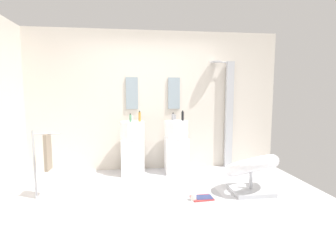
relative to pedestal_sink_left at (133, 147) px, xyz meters
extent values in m
cube|color=silver|center=(0.39, -1.27, -0.51)|extent=(4.80, 3.60, 0.04)
cube|color=beige|center=(0.39, 0.38, 0.81)|extent=(4.80, 0.10, 2.60)
cube|color=white|center=(0.00, 0.00, -0.17)|extent=(0.40, 0.40, 0.65)
cylinder|color=white|center=(0.00, 0.00, 0.31)|extent=(0.42, 0.42, 0.31)
cylinder|color=#B7BABF|center=(0.00, 0.12, 0.52)|extent=(0.02, 0.02, 0.10)
cube|color=white|center=(0.79, 0.00, -0.17)|extent=(0.40, 0.40, 0.65)
cylinder|color=white|center=(0.79, 0.00, 0.31)|extent=(0.42, 0.42, 0.31)
cylinder|color=#B7BABF|center=(0.79, 0.12, 0.52)|extent=(0.02, 0.02, 0.10)
cube|color=#8C9EA8|center=(0.00, 0.31, 0.96)|extent=(0.22, 0.03, 0.59)
cube|color=#8C9EA8|center=(0.79, 0.31, 0.96)|extent=(0.22, 0.03, 0.59)
cube|color=#B7BABF|center=(1.86, 0.26, 0.53)|extent=(0.14, 0.08, 2.05)
cylinder|color=#B7BABF|center=(1.71, 0.24, 1.54)|extent=(0.30, 0.02, 0.02)
cylinder|color=#B7BABF|center=(1.56, 0.21, 1.54)|extent=(0.24, 0.24, 0.02)
cube|color=#B7BABF|center=(1.71, -1.14, -0.46)|extent=(0.56, 0.50, 0.06)
cylinder|color=#B7BABF|center=(1.71, -1.14, -0.29)|extent=(0.05, 0.05, 0.34)
torus|color=white|center=(1.71, -1.14, -0.09)|extent=(1.02, 1.02, 0.49)
cylinder|color=#B7BABF|center=(-1.32, -0.99, -0.02)|extent=(0.03, 0.03, 0.95)
cylinder|color=#B7BABF|center=(-1.14, -0.99, 0.41)|extent=(0.36, 0.02, 0.02)
cube|color=gray|center=(-1.14, -0.99, 0.16)|extent=(0.04, 0.22, 0.50)
cube|color=#B2B2B7|center=(0.75, -1.23, -0.49)|extent=(0.99, 0.60, 0.01)
cube|color=#B73838|center=(0.94, -1.30, -0.47)|extent=(0.30, 0.24, 0.02)
cube|color=navy|center=(0.97, -1.30, -0.47)|extent=(0.23, 0.17, 0.02)
cylinder|color=white|center=(0.81, -1.35, -0.43)|extent=(0.08, 0.08, 0.09)
cylinder|color=#59996B|center=(-0.03, -0.10, 0.53)|extent=(0.04, 0.04, 0.13)
cylinder|color=black|center=(-0.03, -0.10, 0.60)|extent=(0.02, 0.02, 0.02)
cylinder|color=#99999E|center=(0.74, 0.09, 0.53)|extent=(0.06, 0.06, 0.12)
cylinder|color=black|center=(0.74, 0.09, 0.60)|extent=(0.03, 0.03, 0.02)
cylinder|color=#C68C38|center=(0.13, -0.05, 0.55)|extent=(0.04, 0.04, 0.16)
cylinder|color=black|center=(0.13, -0.05, 0.64)|extent=(0.02, 0.02, 0.02)
cylinder|color=black|center=(0.91, 0.04, 0.55)|extent=(0.04, 0.04, 0.16)
cylinder|color=black|center=(0.91, 0.04, 0.64)|extent=(0.02, 0.02, 0.02)
camera|label=1|loc=(0.04, -4.71, 0.94)|focal=28.45mm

